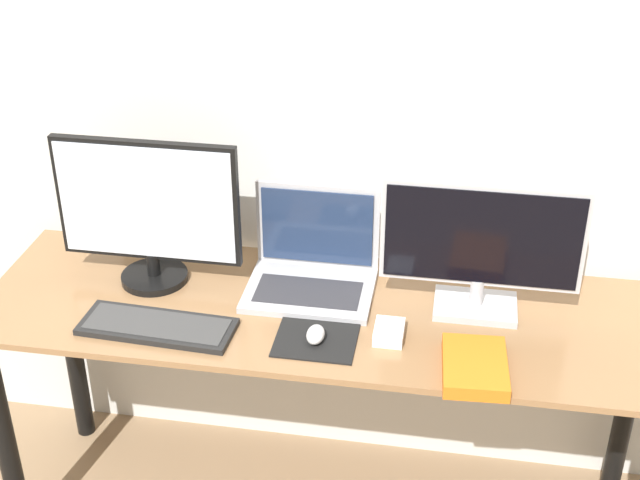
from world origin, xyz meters
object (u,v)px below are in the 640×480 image
(book, at_px, (475,367))
(power_brick, at_px, (389,332))
(monitor_right, at_px, (481,246))
(laptop, at_px, (313,264))
(keyboard, at_px, (157,326))
(monitor_left, at_px, (148,211))
(mouse, at_px, (317,335))

(book, distance_m, power_brick, 0.24)
(monitor_right, relative_size, laptop, 1.50)
(laptop, distance_m, keyboard, 0.46)
(laptop, height_order, keyboard, laptop)
(laptop, height_order, book, laptop)
(monitor_left, xyz_separation_m, monitor_right, (0.89, -0.00, -0.02))
(mouse, bearing_deg, laptop, 102.16)
(monitor_left, relative_size, book, 2.24)
(mouse, bearing_deg, monitor_left, 156.35)
(monitor_right, xyz_separation_m, mouse, (-0.39, -0.22, -0.17))
(monitor_right, xyz_separation_m, laptop, (-0.45, 0.05, -0.13))
(keyboard, distance_m, mouse, 0.41)
(monitor_left, distance_m, monitor_right, 0.89)
(monitor_right, height_order, keyboard, monitor_right)
(monitor_right, height_order, book, monitor_right)
(monitor_right, bearing_deg, keyboard, -163.94)
(monitor_right, bearing_deg, laptop, 173.50)
(monitor_right, xyz_separation_m, power_brick, (-0.21, -0.17, -0.18))
(monitor_left, height_order, power_brick, monitor_left)
(book, bearing_deg, laptop, 143.92)
(book, bearing_deg, keyboard, 176.73)
(monitor_right, distance_m, book, 0.33)
(monitor_right, xyz_separation_m, keyboard, (-0.80, -0.23, -0.18))
(monitor_left, relative_size, mouse, 6.87)
(book, bearing_deg, mouse, 171.48)
(monitor_right, bearing_deg, power_brick, -141.77)
(monitor_right, distance_m, keyboard, 0.86)
(laptop, xyz_separation_m, keyboard, (-0.36, -0.28, -0.06))
(monitor_left, xyz_separation_m, power_brick, (0.68, -0.17, -0.20))
(laptop, distance_m, book, 0.56)
(keyboard, xyz_separation_m, mouse, (0.41, 0.01, 0.01))
(book, relative_size, power_brick, 2.31)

